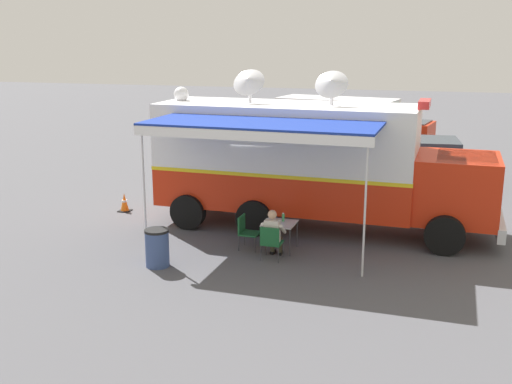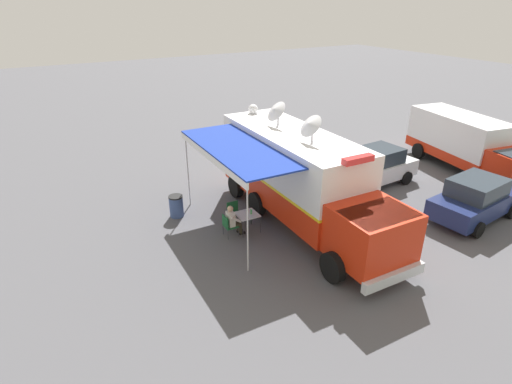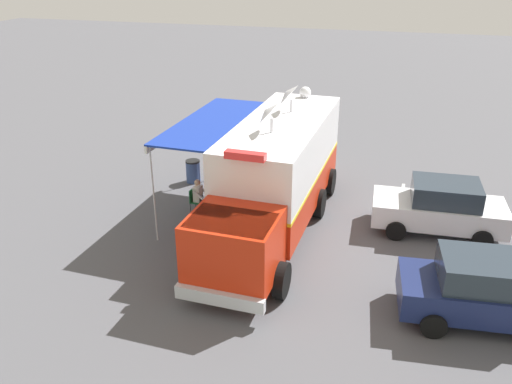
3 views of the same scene
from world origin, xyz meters
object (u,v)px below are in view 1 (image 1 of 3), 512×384
Objects in this scene: traffic_cone at (124,203)px; car_behind_truck at (306,161)px; folding_table at (280,225)px; support_truck at (348,128)px; command_truck at (312,161)px; trash_bin at (157,248)px; folding_chair_at_table at (271,240)px; car_far_corner at (434,163)px; seated_responder at (273,233)px; water_bottle at (283,217)px; folding_chair_beside_table at (246,230)px.

traffic_cone is 0.14× the size of car_behind_truck.
support_truck is (-12.81, -0.07, 0.71)m from folding_table.
command_truck is 5.20m from trash_bin.
traffic_cone is (-2.99, -5.53, -0.23)m from folding_chair_at_table.
command_truck is at bearing 144.74° from trash_bin.
command_truck is at bearing 13.17° from car_behind_truck.
seated_responder is at bearing -22.46° from car_far_corner.
folding_table is at bearing 179.50° from seated_responder.
water_bottle is at bearing 174.89° from seated_responder.
folding_chair_beside_table is 13.00m from support_truck.
command_truck reaches higher than folding_chair_beside_table.
seated_responder reaches higher than water_bottle.
car_far_corner is at bearing 148.88° from trash_bin.
car_far_corner is (4.45, 3.77, -0.51)m from support_truck.
car_far_corner reaches higher than traffic_cone.
seated_responder is 2.16× the size of traffic_cone.
support_truck is (-14.73, 2.43, 0.93)m from trash_bin.
trash_bin is at bearing -62.42° from seated_responder.
water_bottle is 0.26× the size of folding_chair_beside_table.
car_far_corner reaches higher than water_bottle.
car_far_corner is (-8.98, 3.71, 0.23)m from seated_responder.
water_bottle reaches higher than trash_bin.
trash_bin is 1.57× the size of traffic_cone.
car_behind_truck is (-8.03, -0.85, 0.23)m from seated_responder.
trash_bin is (4.07, -2.88, -1.49)m from command_truck.
car_far_corner reaches higher than folding_table.
folding_table is 0.22m from water_bottle.
seated_responder is 9.71m from car_far_corner.
folding_table is 0.66× the size of seated_responder.
trash_bin is at bearing -9.38° from support_truck.
seated_responder reaches higher than trash_bin.
support_truck is at bearing -179.41° from water_bottle.
folding_chair_at_table is at bearing 114.12° from trash_bin.
folding_chair_beside_table is at bearing -119.40° from seated_responder.
command_truck is at bearing 2.39° from support_truck.
seated_responder is at bearing -7.84° from command_truck.
folding_chair_beside_table is 0.98m from seated_responder.
traffic_cone is 7.05m from car_behind_truck.
traffic_cone is at bearing -143.43° from trash_bin.
command_truck reaches higher than car_behind_truck.
trash_bin reaches higher than traffic_cone.
support_truck reaches higher than water_bottle.
seated_responder is 0.29× the size of car_behind_truck.
traffic_cone is (-2.32, -4.70, -0.23)m from folding_chair_beside_table.
trash_bin reaches higher than folding_chair_beside_table.
water_bottle is 7.34m from car_behind_truck.
car_behind_truck is at bearing 138.14° from traffic_cone.
car_behind_truck reaches higher than folding_chair_at_table.
car_far_corner reaches higher than seated_responder.
water_bottle is at bearing 69.92° from traffic_cone.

